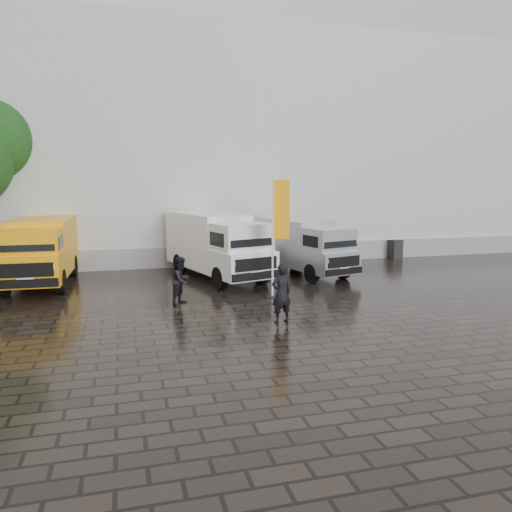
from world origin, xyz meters
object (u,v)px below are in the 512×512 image
at_px(van_silver, 303,247).
at_px(flagpole, 277,230).
at_px(van_white, 217,247).
at_px(van_yellow, 41,253).
at_px(person_tent, 182,280).
at_px(wheelie_bin, 395,249).
at_px(person_front, 281,293).

bearing_deg(van_silver, flagpole, -137.25).
bearing_deg(van_white, van_yellow, 160.10).
bearing_deg(van_yellow, flagpole, -24.80).
relative_size(van_yellow, van_white, 0.90).
xyz_separation_m(van_yellow, van_white, (7.22, -0.44, 0.07)).
relative_size(van_silver, person_tent, 3.46).
height_order(van_white, flagpole, flagpole).
distance_m(van_yellow, van_silver, 11.20).
height_order(flagpole, wheelie_bin, flagpole).
bearing_deg(person_front, wheelie_bin, -146.28).
height_order(van_white, person_front, van_white).
distance_m(van_silver, person_front, 8.03).
bearing_deg(wheelie_bin, van_white, -170.30).
bearing_deg(van_silver, person_tent, -160.72).
distance_m(wheelie_bin, person_front, 14.14).
xyz_separation_m(van_silver, flagpole, (-2.48, -3.98, 1.22)).
relative_size(van_white, wheelie_bin, 6.24).
distance_m(flagpole, person_tent, 3.90).
xyz_separation_m(van_yellow, van_silver, (11.19, -0.44, -0.10)).
distance_m(van_white, person_tent, 4.66).
bearing_deg(person_front, person_tent, -62.10).
distance_m(flagpole, person_front, 3.75).
distance_m(wheelie_bin, person_tent, 14.32).
distance_m(van_yellow, flagpole, 9.83).
relative_size(van_silver, wheelie_bin, 5.50).
height_order(van_silver, flagpole, flagpole).
bearing_deg(person_tent, van_silver, -15.24).
relative_size(van_silver, person_front, 3.13).
relative_size(van_yellow, person_tent, 3.51).
distance_m(van_yellow, person_tent, 6.94).
relative_size(van_yellow, flagpole, 1.30).
relative_size(van_white, flagpole, 1.45).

